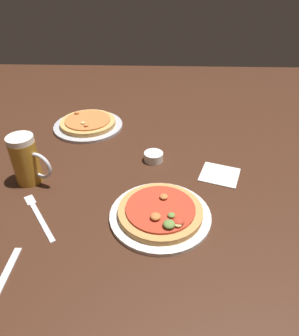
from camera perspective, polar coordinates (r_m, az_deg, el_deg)
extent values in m
cube|color=#3D2114|center=(1.07, 0.00, -1.55)|extent=(2.40, 2.40, 0.03)
cylinder|color=silver|center=(0.89, 1.96, -8.63)|extent=(0.28, 0.28, 0.01)
cylinder|color=tan|center=(0.88, 1.98, -7.92)|extent=(0.24, 0.24, 0.02)
cylinder|color=#B73823|center=(0.87, 1.99, -7.34)|extent=(0.19, 0.19, 0.01)
ellipsoid|color=#C67038|center=(0.83, 1.10, -8.83)|extent=(0.03, 0.03, 0.01)
ellipsoid|color=#C67038|center=(0.89, 2.62, -5.22)|extent=(0.02, 0.02, 0.01)
ellipsoid|color=#B73823|center=(0.82, 5.26, -9.59)|extent=(0.03, 0.03, 0.02)
ellipsoid|color=olive|center=(0.84, 4.01, -8.55)|extent=(0.02, 0.02, 0.01)
ellipsoid|color=#DBC67A|center=(0.82, 5.21, -10.10)|extent=(0.02, 0.02, 0.01)
ellipsoid|color=olive|center=(0.81, 3.59, -10.18)|extent=(0.03, 0.03, 0.02)
cylinder|color=#B2B2B7|center=(1.37, -11.07, 7.54)|extent=(0.29, 0.29, 0.01)
cylinder|color=tan|center=(1.36, -11.14, 8.10)|extent=(0.23, 0.23, 0.02)
cylinder|color=#C67038|center=(1.35, -11.19, 8.55)|extent=(0.19, 0.19, 0.01)
ellipsoid|color=#C67038|center=(1.41, -13.12, 9.79)|extent=(0.02, 0.02, 0.01)
ellipsoid|color=#C67038|center=(1.29, -11.47, 7.64)|extent=(0.02, 0.02, 0.01)
ellipsoid|color=#DBC67A|center=(1.32, -12.06, 8.05)|extent=(0.02, 0.02, 0.01)
cylinder|color=#B27A23|center=(1.06, -21.60, 1.02)|extent=(0.08, 0.08, 0.14)
cylinder|color=white|center=(1.02, -22.56, 4.82)|extent=(0.08, 0.08, 0.02)
torus|color=silver|center=(1.02, -19.42, 0.36)|extent=(0.09, 0.05, 0.09)
cylinder|color=white|center=(1.11, 0.74, 2.07)|extent=(0.07, 0.07, 0.03)
cube|color=white|center=(1.07, 12.65, -1.12)|extent=(0.15, 0.15, 0.01)
cube|color=silver|center=(0.93, -19.08, -9.02)|extent=(0.12, 0.16, 0.01)
cube|color=silver|center=(1.01, -20.94, -5.38)|extent=(0.05, 0.05, 0.00)
cube|color=silver|center=(0.83, -25.05, -17.71)|extent=(0.02, 0.18, 0.01)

